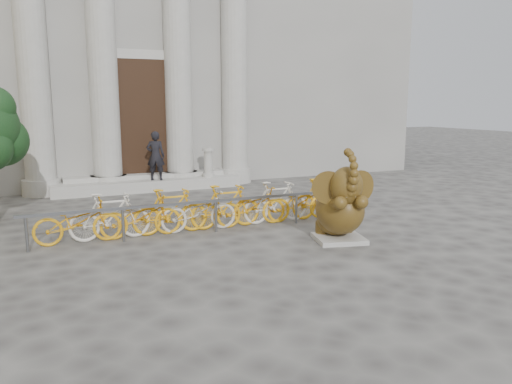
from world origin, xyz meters
name	(u,v)px	position (x,y,z in m)	size (l,w,h in m)	color
ground	(271,284)	(0.00, 0.00, 0.00)	(80.00, 80.00, 0.00)	#474442
classical_building	(115,24)	(0.00, 14.93, 5.98)	(22.00, 10.70, 12.00)	gray
entrance_steps	(148,184)	(0.00, 9.40, 0.18)	(6.00, 1.20, 0.36)	#A8A59E
elephant_statue	(341,208)	(2.34, 1.65, 0.70)	(1.26, 1.52, 1.94)	#A8A59E
bike_rack	(212,207)	(0.25, 3.65, 0.50)	(8.00, 0.53, 1.00)	slate
pedestrian	(156,156)	(0.20, 9.05, 1.15)	(0.57, 0.38, 1.57)	black
balustrade_post	(208,164)	(1.97, 9.10, 0.80)	(0.39, 0.39, 0.96)	#A8A59E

